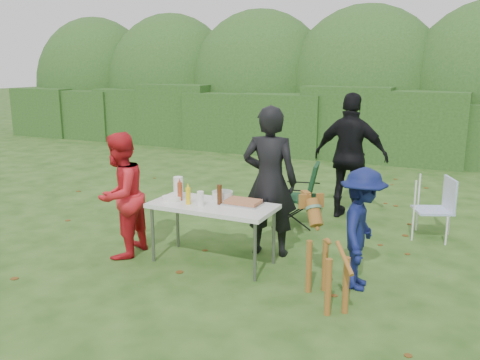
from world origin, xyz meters
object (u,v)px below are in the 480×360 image
at_px(paper_towel_roll, 178,187).
at_px(child, 362,229).
at_px(lawn_chair, 433,208).
at_px(person_black_puffy, 351,156).
at_px(mustard_bottle, 188,196).
at_px(dog, 327,256).
at_px(ketchup_bottle, 180,192).
at_px(person_red_jacket, 120,195).
at_px(folding_table, 213,208).
at_px(camping_chair, 298,194).
at_px(person_cook, 270,181).
at_px(beer_bottle, 219,195).

bearing_deg(paper_towel_roll, child, -0.79).
bearing_deg(lawn_chair, person_black_puffy, -43.31).
height_order(lawn_chair, mustard_bottle, mustard_bottle).
xyz_separation_m(dog, mustard_bottle, (-1.80, 0.31, 0.34)).
xyz_separation_m(child, mustard_bottle, (-2.03, -0.19, 0.18)).
height_order(dog, ketchup_bottle, dog).
bearing_deg(person_red_jacket, lawn_chair, 119.69).
distance_m(person_black_puffy, mustard_bottle, 3.00).
xyz_separation_m(person_black_puffy, mustard_bottle, (-1.29, -2.70, -0.14)).
xyz_separation_m(folding_table, camping_chair, (0.43, 1.86, -0.21)).
xyz_separation_m(person_red_jacket, lawn_chair, (3.45, 2.39, -0.35)).
height_order(person_cook, lawn_chair, person_cook).
relative_size(person_red_jacket, beer_bottle, 6.52).
bearing_deg(person_cook, mustard_bottle, 33.21).
distance_m(person_red_jacket, dog, 2.71).
relative_size(lawn_chair, ketchup_bottle, 3.93).
distance_m(camping_chair, mustard_bottle, 2.13).
distance_m(person_cook, lawn_chair, 2.43).
xyz_separation_m(person_black_puffy, paper_towel_roll, (-1.57, -2.48, -0.11)).
height_order(dog, beer_bottle, dog).
height_order(camping_chair, ketchup_bottle, ketchup_bottle).
height_order(folding_table, dog, dog).
distance_m(dog, camping_chair, 2.55).
relative_size(lawn_chair, beer_bottle, 3.60).
distance_m(lawn_chair, paper_towel_roll, 3.51).
xyz_separation_m(person_cook, dog, (1.05, -1.02, -0.45)).
bearing_deg(ketchup_bottle, child, 2.26).
bearing_deg(beer_bottle, child, 1.46).
distance_m(person_black_puffy, camping_chair, 1.06).
height_order(child, mustard_bottle, child).
height_order(folding_table, lawn_chair, lawn_chair).
bearing_deg(folding_table, ketchup_bottle, -177.76).
bearing_deg(lawn_chair, child, 51.85).
bearing_deg(person_black_puffy, folding_table, 70.11).
bearing_deg(person_red_jacket, person_cook, 112.56).
bearing_deg(dog, mustard_bottle, 41.59).
bearing_deg(dog, person_black_puffy, -28.99).
relative_size(person_red_jacket, dog, 1.50).
bearing_deg(child, dog, 151.49).
bearing_deg(child, mustard_bottle, 90.94).
relative_size(person_black_puffy, mustard_bottle, 9.77).
bearing_deg(child, folding_table, 87.74).
height_order(folding_table, mustard_bottle, mustard_bottle).
height_order(child, lawn_chair, child).
bearing_deg(beer_bottle, paper_towel_roll, 173.12).
relative_size(child, camping_chair, 1.38).
distance_m(person_black_puffy, lawn_chair, 1.46).
xyz_separation_m(child, dog, (-0.22, -0.50, -0.16)).
bearing_deg(mustard_bottle, person_red_jacket, -170.28).
bearing_deg(child, lawn_chair, -19.36).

